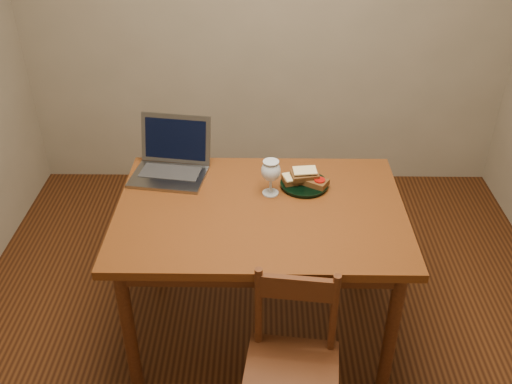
{
  "coord_description": "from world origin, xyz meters",
  "views": [
    {
      "loc": [
        -0.02,
        -2.0,
        2.2
      ],
      "look_at": [
        -0.05,
        0.14,
        0.8
      ],
      "focal_mm": 40.0,
      "sensor_mm": 36.0,
      "label": 1
    }
  ],
  "objects_px": {
    "chair": "(292,361)",
    "laptop": "(172,159)",
    "plate": "(304,185)",
    "milk_glass": "(271,177)",
    "table": "(260,223)"
  },
  "relations": [
    {
      "from": "plate",
      "to": "milk_glass",
      "type": "bearing_deg",
      "value": -158.29
    },
    {
      "from": "chair",
      "to": "milk_glass",
      "type": "height_order",
      "value": "milk_glass"
    },
    {
      "from": "milk_glass",
      "to": "chair",
      "type": "bearing_deg",
      "value": -83.34
    },
    {
      "from": "chair",
      "to": "plate",
      "type": "height_order",
      "value": "plate"
    },
    {
      "from": "table",
      "to": "laptop",
      "type": "bearing_deg",
      "value": 143.73
    },
    {
      "from": "table",
      "to": "laptop",
      "type": "distance_m",
      "value": 0.57
    },
    {
      "from": "table",
      "to": "milk_glass",
      "type": "distance_m",
      "value": 0.21
    },
    {
      "from": "plate",
      "to": "laptop",
      "type": "distance_m",
      "value": 0.66
    },
    {
      "from": "table",
      "to": "chair",
      "type": "relative_size",
      "value": 3.21
    },
    {
      "from": "table",
      "to": "milk_glass",
      "type": "height_order",
      "value": "milk_glass"
    },
    {
      "from": "chair",
      "to": "laptop",
      "type": "height_order",
      "value": "laptop"
    },
    {
      "from": "chair",
      "to": "plate",
      "type": "relative_size",
      "value": 1.76
    },
    {
      "from": "milk_glass",
      "to": "laptop",
      "type": "height_order",
      "value": "laptop"
    },
    {
      "from": "table",
      "to": "plate",
      "type": "distance_m",
      "value": 0.29
    },
    {
      "from": "plate",
      "to": "milk_glass",
      "type": "height_order",
      "value": "milk_glass"
    }
  ]
}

